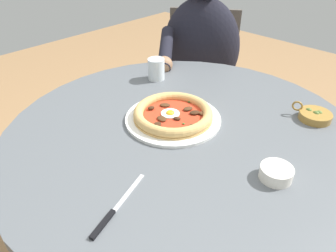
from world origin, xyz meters
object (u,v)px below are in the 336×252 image
Objects in this scene: dining_table at (182,159)px; pizza_on_plate at (173,115)px; cafe_chair_diner at (201,72)px; diner_person at (198,86)px; ramekin_capers at (277,172)px; water_glass at (156,70)px; steak_knife at (112,213)px; olive_pan at (315,115)px.

pizza_on_plate is at bearing 162.21° from dining_table.
cafe_chair_diner is (-0.44, 0.70, -0.22)m from pizza_on_plate.
pizza_on_plate is at bearing -58.32° from diner_person.
water_glass is at bearing 162.77° from ramekin_capers.
steak_knife is 1.11m from diner_person.
water_glass is at bearing -70.26° from cafe_chair_diner.
dining_table is 0.38m from steak_knife.
water_glass reaches higher than pizza_on_plate.
dining_table is at bearing -17.79° from pizza_on_plate.
water_glass reaches higher than steak_knife.
dining_table is at bearing -179.35° from ramekin_capers.
olive_pan is (0.15, 0.68, 0.01)m from steak_knife.
pizza_on_plate is at bearing -34.62° from water_glass.
diner_person is at bearing 118.79° from steak_knife.
steak_knife is at bearing -60.60° from cafe_chair_diner.
dining_table is at bearing 106.24° from steak_knife.
steak_knife is (0.41, -0.54, -0.03)m from water_glass.
steak_knife is (0.16, -0.36, -0.01)m from pizza_on_plate.
cafe_chair_diner is (-0.19, 0.53, -0.24)m from water_glass.
steak_knife is 0.40m from ramekin_capers.
water_glass reaches higher than olive_pan.
ramekin_capers is at bearing 0.65° from dining_table.
olive_pan is at bearing 97.54° from ramekin_capers.
ramekin_capers is 0.33m from olive_pan.
pizza_on_plate is 0.73m from diner_person.
cafe_chair_diner reaches higher than pizza_on_plate.
olive_pan reaches higher than ramekin_capers.
ramekin_capers is at bearing -39.89° from diner_person.
pizza_on_plate is 0.36m from ramekin_capers.
pizza_on_plate reaches higher than steak_knife.
water_glass is 0.68m from steak_knife.
ramekin_capers is at bearing -17.23° from water_glass.
steak_knife is at bearing -52.58° from water_glass.
diner_person is at bearing 157.83° from olive_pan.
ramekin_capers reaches higher than dining_table.
dining_table is 0.33m from ramekin_capers.
water_glass is 0.07× the size of diner_person.
ramekin_capers is at bearing 60.45° from steak_knife.
dining_table is at bearing -55.26° from cafe_chair_diner.
diner_person is 1.34× the size of cafe_chair_diner.
olive_pan reaches higher than dining_table.
cafe_chair_diner is at bearing 109.74° from water_glass.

